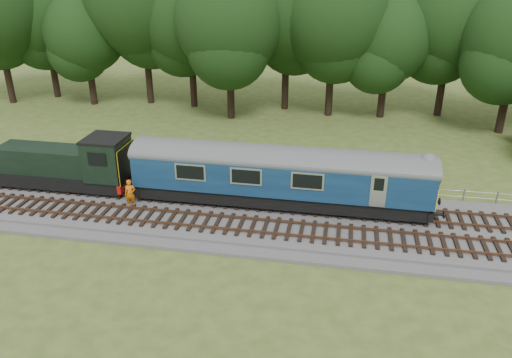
# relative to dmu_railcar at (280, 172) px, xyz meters

# --- Properties ---
(ground) EXTENTS (120.00, 120.00, 0.00)m
(ground) POSITION_rel_dmu_railcar_xyz_m (-2.51, -1.40, -2.61)
(ground) COLOR #435B21
(ground) RESTS_ON ground
(ballast) EXTENTS (70.00, 7.00, 0.35)m
(ballast) POSITION_rel_dmu_railcar_xyz_m (-2.51, -1.40, -2.43)
(ballast) COLOR #4C4C4F
(ballast) RESTS_ON ground
(track_north) EXTENTS (67.20, 2.40, 0.21)m
(track_north) POSITION_rel_dmu_railcar_xyz_m (-2.51, -0.00, -2.19)
(track_north) COLOR black
(track_north) RESTS_ON ballast
(track_south) EXTENTS (67.20, 2.40, 0.21)m
(track_south) POSITION_rel_dmu_railcar_xyz_m (-2.51, -3.00, -2.19)
(track_south) COLOR black
(track_south) RESTS_ON ballast
(fence) EXTENTS (64.00, 0.12, 1.00)m
(fence) POSITION_rel_dmu_railcar_xyz_m (-2.51, 3.10, -2.61)
(fence) COLOR #6B6054
(fence) RESTS_ON ground
(tree_line) EXTENTS (70.00, 8.00, 18.00)m
(tree_line) POSITION_rel_dmu_railcar_xyz_m (-2.51, 20.60, -2.61)
(tree_line) COLOR black
(tree_line) RESTS_ON ground
(dmu_railcar) EXTENTS (18.05, 2.86, 3.88)m
(dmu_railcar) POSITION_rel_dmu_railcar_xyz_m (0.00, 0.00, 0.00)
(dmu_railcar) COLOR black
(dmu_railcar) RESTS_ON ground
(shunter_loco) EXTENTS (8.92, 2.60, 3.38)m
(shunter_loco) POSITION_rel_dmu_railcar_xyz_m (-13.93, 0.00, -0.63)
(shunter_loco) COLOR black
(shunter_loco) RESTS_ON ground
(worker) EXTENTS (0.75, 0.59, 1.80)m
(worker) POSITION_rel_dmu_railcar_xyz_m (-8.97, -1.93, -1.36)
(worker) COLOR orange
(worker) RESTS_ON ballast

